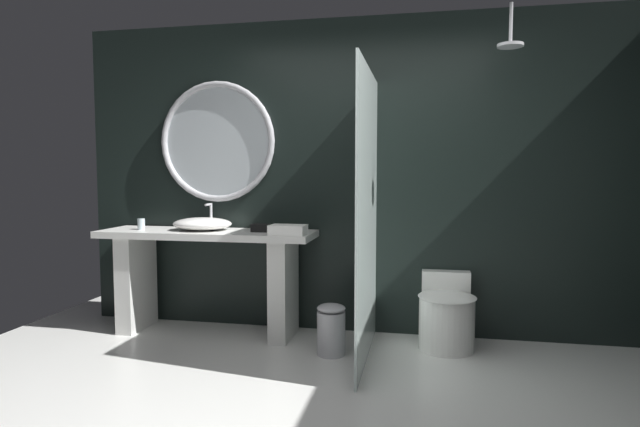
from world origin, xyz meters
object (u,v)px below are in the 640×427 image
object	(u,v)px
vessel_sink	(202,224)
waste_bin	(331,329)
round_wall_mirror	(217,142)
toilet	(446,314)
tissue_box	(260,228)
folded_hand_towel	(288,230)
tumbler_cup	(141,224)
rain_shower_head	(510,41)

from	to	relation	value
vessel_sink	waste_bin	size ratio (longest dim) A/B	1.30
round_wall_mirror	toilet	distance (m)	2.37
tissue_box	waste_bin	distance (m)	1.01
toilet	folded_hand_towel	world-z (taller)	folded_hand_towel
tumbler_cup	waste_bin	bearing A→B (deg)	-9.89
vessel_sink	toilet	xyz separation A→B (m)	(1.99, 0.00, -0.66)
waste_bin	toilet	bearing A→B (deg)	23.10
vessel_sink	tissue_box	world-z (taller)	vessel_sink
tissue_box	waste_bin	bearing A→B (deg)	-27.70
vessel_sink	folded_hand_towel	xyz separation A→B (m)	(0.79, -0.19, -0.01)
toilet	waste_bin	bearing A→B (deg)	-156.90
vessel_sink	folded_hand_towel	bearing A→B (deg)	-13.70
rain_shower_head	tissue_box	bearing A→B (deg)	174.40
waste_bin	rain_shower_head	bearing A→B (deg)	7.23
tissue_box	round_wall_mirror	bearing A→B (deg)	153.34
tumbler_cup	waste_bin	distance (m)	1.85
toilet	vessel_sink	bearing A→B (deg)	-179.93
waste_bin	round_wall_mirror	bearing A→B (deg)	152.73
tissue_box	round_wall_mirror	distance (m)	0.87
tissue_box	round_wall_mirror	world-z (taller)	round_wall_mirror
folded_hand_towel	tumbler_cup	bearing A→B (deg)	174.36
tumbler_cup	rain_shower_head	size ratio (longest dim) A/B	0.31
tumbler_cup	rain_shower_head	world-z (taller)	rain_shower_head
vessel_sink	folded_hand_towel	world-z (taller)	vessel_sink
tumbler_cup	tissue_box	bearing A→B (deg)	2.54
tissue_box	rain_shower_head	distance (m)	2.31
vessel_sink	toilet	distance (m)	2.10
waste_bin	tissue_box	bearing A→B (deg)	152.30
vessel_sink	round_wall_mirror	bearing A→B (deg)	76.07
folded_hand_towel	vessel_sink	bearing A→B (deg)	166.30
toilet	round_wall_mirror	bearing A→B (deg)	173.80
tissue_box	folded_hand_towel	size ratio (longest dim) A/B	0.48
rain_shower_head	folded_hand_towel	bearing A→B (deg)	179.71
tissue_box	rain_shower_head	world-z (taller)	rain_shower_head
tissue_box	folded_hand_towel	bearing A→B (deg)	-32.30
tumbler_cup	waste_bin	xyz separation A→B (m)	(1.68, -0.29, -0.72)
tumbler_cup	tissue_box	xyz separation A→B (m)	(1.03, 0.05, -0.01)
folded_hand_towel	toilet	bearing A→B (deg)	9.16
tumbler_cup	rain_shower_head	xyz separation A→B (m)	(2.90, -0.14, 1.34)
vessel_sink	rain_shower_head	distance (m)	2.73
tissue_box	folded_hand_towel	world-z (taller)	folded_hand_towel
folded_hand_towel	rain_shower_head	bearing A→B (deg)	-0.29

